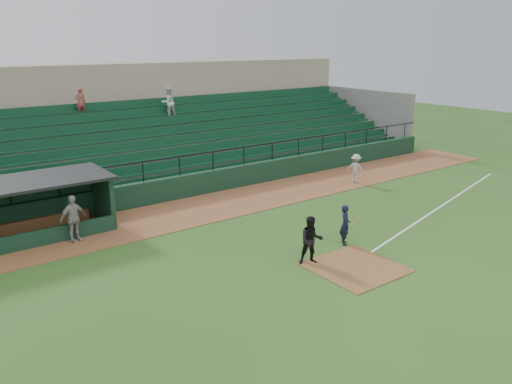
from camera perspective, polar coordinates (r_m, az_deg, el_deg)
ground at (r=19.36m, az=8.90°, el=-7.39°), size 90.00×90.00×0.00m
warning_track at (r=25.20m, az=-4.06°, el=-1.45°), size 40.00×4.00×0.03m
home_plate_dirt at (r=18.73m, az=11.08°, el=-8.31°), size 3.00×3.00×0.03m
foul_line at (r=25.96m, az=19.58°, el=-1.88°), size 17.49×4.44×0.01m
stadium_structure at (r=31.93m, az=-12.39°, el=6.29°), size 38.00×13.08×6.40m
batter_at_plate at (r=20.45m, az=10.00°, el=-3.64°), size 1.12×0.73×1.64m
umpire at (r=18.49m, az=6.24°, el=-5.43°), size 1.09×1.02×1.80m
runner at (r=29.43m, az=11.17°, el=2.62°), size 0.97×1.22×1.65m
dugout_player_a at (r=21.60m, az=-19.89°, el=-2.81°), size 1.22×0.75×1.94m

